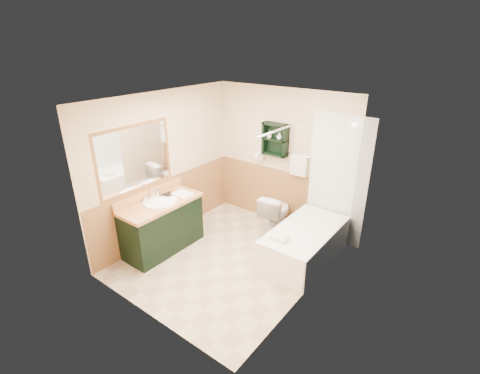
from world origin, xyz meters
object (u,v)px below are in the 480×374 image
(vanity_book, at_px, (164,188))
(wall_shelf, at_px, (275,139))
(bathtub, at_px, (304,244))
(soap_bottle_a, at_px, (269,136))
(vanity, at_px, (162,226))
(soap_bottle_b, at_px, (279,137))
(hair_dryer, at_px, (261,156))
(toilet, at_px, (276,213))

(vanity_book, bearing_deg, wall_shelf, 62.83)
(bathtub, xyz_separation_m, vanity_book, (-2.08, -0.86, 0.67))
(bathtub, xyz_separation_m, soap_bottle_a, (-1.14, 0.71, 1.33))
(vanity_book, bearing_deg, bathtub, 29.15)
(vanity, bearing_deg, vanity_book, 125.57)
(vanity_book, xyz_separation_m, soap_bottle_b, (1.14, 1.57, 0.67))
(hair_dryer, xyz_separation_m, bathtub, (1.33, -0.74, -0.94))
(bathtub, height_order, toilet, toilet)
(bathtub, xyz_separation_m, soap_bottle_b, (-0.94, 0.71, 1.35))
(bathtub, bearing_deg, vanity_book, -157.69)
(wall_shelf, relative_size, bathtub, 0.37)
(toilet, bearing_deg, hair_dryer, -35.46)
(wall_shelf, distance_m, soap_bottle_b, 0.10)
(wall_shelf, height_order, hair_dryer, wall_shelf)
(wall_shelf, height_order, bathtub, wall_shelf)
(wall_shelf, height_order, soap_bottle_b, wall_shelf)
(vanity, relative_size, soap_bottle_a, 10.65)
(bathtub, distance_m, soap_bottle_a, 1.89)
(hair_dryer, height_order, toilet, hair_dryer)
(wall_shelf, relative_size, vanity_book, 2.43)
(wall_shelf, bearing_deg, toilet, -48.72)
(hair_dryer, relative_size, soap_bottle_b, 2.10)
(hair_dryer, bearing_deg, toilet, -28.45)
(bathtub, relative_size, soap_bottle_b, 13.14)
(toilet, height_order, soap_bottle_a, soap_bottle_a)
(soap_bottle_b, bearing_deg, hair_dryer, 175.52)
(soap_bottle_a, xyz_separation_m, soap_bottle_b, (0.19, 0.00, 0.02))
(bathtub, distance_m, toilet, 0.92)
(wall_shelf, relative_size, soap_bottle_b, 4.82)
(wall_shelf, height_order, toilet, wall_shelf)
(soap_bottle_a, bearing_deg, vanity_book, -121.21)
(wall_shelf, relative_size, vanity, 0.42)
(vanity_book, bearing_deg, hair_dryer, 71.38)
(hair_dryer, height_order, bathtub, hair_dryer)
(soap_bottle_a, bearing_deg, bathtub, -32.03)
(soap_bottle_a, distance_m, soap_bottle_b, 0.19)
(bathtub, distance_m, soap_bottle_b, 1.79)
(toilet, distance_m, vanity_book, 1.93)
(bathtub, bearing_deg, hair_dryer, 150.79)
(wall_shelf, bearing_deg, hair_dryer, 175.24)
(wall_shelf, distance_m, hair_dryer, 0.46)
(wall_shelf, xyz_separation_m, toilet, (0.23, -0.26, -1.20))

